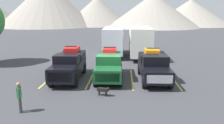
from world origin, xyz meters
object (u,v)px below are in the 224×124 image
(pickup_truck_a, at_px, (69,64))
(camper_trailer_a, at_px, (114,40))
(pickup_truck_b, at_px, (109,65))
(pickup_truck_c, at_px, (153,66))
(dog, at_px, (104,90))
(camper_trailer_b, at_px, (140,40))
(person_a, at_px, (19,95))

(pickup_truck_a, xyz_separation_m, camper_trailer_a, (3.24, 10.02, 0.81))
(pickup_truck_b, bearing_deg, camper_trailer_a, 90.41)
(pickup_truck_a, height_order, pickup_truck_c, pickup_truck_a)
(pickup_truck_b, height_order, dog, pickup_truck_b)
(pickup_truck_a, relative_size, camper_trailer_a, 0.72)
(pickup_truck_a, bearing_deg, pickup_truck_c, 0.44)
(pickup_truck_a, height_order, camper_trailer_b, camper_trailer_b)
(pickup_truck_a, relative_size, pickup_truck_b, 1.01)
(person_a, bearing_deg, dog, 31.20)
(person_a, bearing_deg, camper_trailer_a, 74.94)
(pickup_truck_b, xyz_separation_m, camper_trailer_b, (3.17, 9.06, 0.92))
(camper_trailer_a, height_order, camper_trailer_b, camper_trailer_b)
(pickup_truck_c, distance_m, camper_trailer_a, 10.67)
(camper_trailer_a, bearing_deg, dog, -90.04)
(pickup_truck_a, bearing_deg, dog, -49.29)
(person_a, bearing_deg, camper_trailer_b, 64.07)
(pickup_truck_c, height_order, camper_trailer_b, camper_trailer_b)
(camper_trailer_b, height_order, person_a, camper_trailer_b)
(pickup_truck_c, distance_m, person_a, 10.40)
(camper_trailer_a, bearing_deg, pickup_truck_c, -69.62)
(pickup_truck_b, relative_size, camper_trailer_a, 0.71)
(pickup_truck_c, bearing_deg, camper_trailer_a, 110.38)
(pickup_truck_c, relative_size, camper_trailer_a, 0.70)
(pickup_truck_b, xyz_separation_m, person_a, (-4.50, -6.71, -0.17))
(pickup_truck_b, distance_m, person_a, 8.08)
(pickup_truck_a, relative_size, dog, 6.11)
(camper_trailer_a, bearing_deg, camper_trailer_b, -11.77)
(camper_trailer_b, relative_size, person_a, 5.08)
(pickup_truck_b, bearing_deg, pickup_truck_c, -3.68)
(pickup_truck_c, xyz_separation_m, dog, (-3.71, -3.80, -0.77))
(pickup_truck_c, bearing_deg, camper_trailer_b, 92.83)
(dog, bearing_deg, person_a, -148.80)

